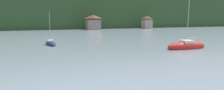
% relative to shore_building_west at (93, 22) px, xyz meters
% --- Properties ---
extents(wooded_hillside, '(352.00, 52.08, 47.59)m').
position_rel_shore_building_west_xyz_m(wooded_hillside, '(12.20, 35.54, 5.87)').
color(wooded_hillside, '#2D4C28').
rests_on(wooded_hillside, ground_plane).
extents(shore_building_west, '(6.05, 4.82, 6.52)m').
position_rel_shore_building_west_xyz_m(shore_building_west, '(0.00, 0.00, 0.00)').
color(shore_building_west, gray).
rests_on(shore_building_west, ground_plane).
extents(shore_building_westcentral, '(4.61, 3.78, 6.20)m').
position_rel_shore_building_west_xyz_m(shore_building_westcentral, '(27.83, -0.50, -0.17)').
color(shore_building_westcentral, gray).
rests_on(shore_building_westcentral, ground_plane).
extents(sailboat_mid_3, '(6.78, 2.26, 8.19)m').
position_rel_shore_building_west_xyz_m(sailboat_mid_3, '(-1.96, -55.82, -2.78)').
color(sailboat_mid_3, red).
rests_on(sailboat_mid_3, ground_plane).
extents(sailboat_far_6, '(2.03, 4.80, 5.93)m').
position_rel_shore_building_west_xyz_m(sailboat_far_6, '(-20.51, -43.93, -2.92)').
color(sailboat_far_6, navy).
rests_on(sailboat_far_6, ground_plane).
extents(mooring_buoy_mid, '(0.59, 0.59, 0.59)m').
position_rel_shore_building_west_xyz_m(mooring_buoy_mid, '(-10.53, -38.87, -3.18)').
color(mooring_buoy_mid, orange).
rests_on(mooring_buoy_mid, ground_plane).
extents(mooring_buoy_far, '(0.41, 0.41, 0.41)m').
position_rel_shore_building_west_xyz_m(mooring_buoy_far, '(26.40, -39.27, -3.18)').
color(mooring_buoy_far, yellow).
rests_on(mooring_buoy_far, ground_plane).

